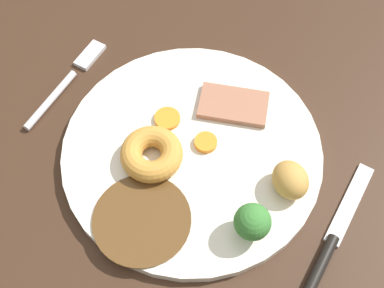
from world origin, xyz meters
TOP-DOWN VIEW (x-y plane):
  - dining_table at (0.00, 0.00)cm, footprint 120.00×84.00cm
  - dinner_plate at (-0.61, -2.13)cm, footprint 29.67×29.67cm
  - gravy_pool at (-1.42, -12.21)cm, footprint 10.42×10.42cm
  - meat_slice_main at (1.20, 5.19)cm, footprint 9.09×6.86cm
  - yorkshire_pudding at (-3.96, -5.37)cm, footprint 6.95×6.95cm
  - roast_potato_left at (10.84, -1.74)cm, footprint 5.80×5.76cm
  - carrot_coin_front at (0.51, -0.90)cm, footprint 2.60×2.60cm
  - carrot_coin_back at (-4.92, 0.24)cm, footprint 3.03×3.03cm
  - broccoli_floret at (9.17, -8.22)cm, footprint 3.81×3.81cm
  - fork at (-19.27, 0.07)cm, footprint 2.21×15.30cm
  - knife at (17.20, -5.50)cm, footprint 2.76×18.56cm

SIDE VIEW (x-z plane):
  - dining_table at x=0.00cm, z-range 0.00..3.60cm
  - fork at x=-19.27cm, z-range 3.54..4.44cm
  - knife at x=17.20cm, z-range 3.45..4.65cm
  - dinner_plate at x=-0.61cm, z-range 3.60..5.00cm
  - gravy_pool at x=-1.42cm, z-range 5.00..5.30cm
  - carrot_coin_back at x=-4.92cm, z-range 5.00..5.57cm
  - carrot_coin_front at x=0.51cm, z-range 5.00..5.67cm
  - meat_slice_main at x=1.20cm, z-range 5.00..5.80cm
  - yorkshire_pudding at x=-3.96cm, z-range 5.00..7.46cm
  - roast_potato_left at x=10.84cm, z-range 5.00..8.48cm
  - broccoli_floret at x=9.17cm, z-range 5.24..9.76cm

